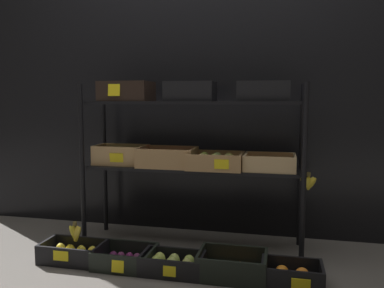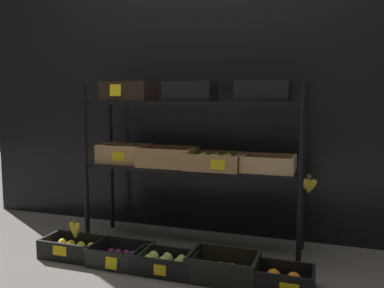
{
  "view_description": "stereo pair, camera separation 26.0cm",
  "coord_description": "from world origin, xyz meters",
  "px_view_note": "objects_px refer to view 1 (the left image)",
  "views": [
    {
      "loc": [
        0.57,
        -2.53,
        0.98
      ],
      "look_at": [
        0.0,
        0.0,
        0.69
      ],
      "focal_mm": 36.93,
      "sensor_mm": 36.0,
      "label": 1
    },
    {
      "loc": [
        0.82,
        -2.46,
        0.98
      ],
      "look_at": [
        0.0,
        0.0,
        0.69
      ],
      "focal_mm": 36.93,
      "sensor_mm": 36.0,
      "label": 2
    }
  ],
  "objects_px": {
    "display_rack": "(190,137)",
    "crate_ground_plum": "(125,260)",
    "crate_ground_pear": "(173,264)",
    "crate_ground_tangerine": "(232,268)",
    "banana_bunch_loose": "(76,233)",
    "crate_ground_orange": "(292,276)",
    "crate_ground_lemon": "(73,253)"
  },
  "relations": [
    {
      "from": "crate_ground_pear",
      "to": "banana_bunch_loose",
      "type": "relative_size",
      "value": 2.74
    },
    {
      "from": "crate_ground_lemon",
      "to": "crate_ground_orange",
      "type": "relative_size",
      "value": 1.16
    },
    {
      "from": "display_rack",
      "to": "crate_ground_plum",
      "type": "bearing_deg",
      "value": -126.03
    },
    {
      "from": "crate_ground_lemon",
      "to": "crate_ground_pear",
      "type": "height_order",
      "value": "crate_ground_lemon"
    },
    {
      "from": "crate_ground_orange",
      "to": "crate_ground_pear",
      "type": "bearing_deg",
      "value": -179.2
    },
    {
      "from": "crate_ground_pear",
      "to": "crate_ground_orange",
      "type": "relative_size",
      "value": 1.1
    },
    {
      "from": "display_rack",
      "to": "crate_ground_pear",
      "type": "bearing_deg",
      "value": -90.15
    },
    {
      "from": "display_rack",
      "to": "crate_ground_plum",
      "type": "distance_m",
      "value": 0.86
    },
    {
      "from": "crate_ground_plum",
      "to": "crate_ground_pear",
      "type": "height_order",
      "value": "same"
    },
    {
      "from": "crate_ground_lemon",
      "to": "crate_ground_tangerine",
      "type": "xyz_separation_m",
      "value": [
        0.98,
        -0.0,
        0.0
      ]
    },
    {
      "from": "crate_ground_pear",
      "to": "banana_bunch_loose",
      "type": "height_order",
      "value": "banana_bunch_loose"
    },
    {
      "from": "crate_ground_pear",
      "to": "crate_ground_tangerine",
      "type": "xyz_separation_m",
      "value": [
        0.34,
        0.03,
        -0.0
      ]
    },
    {
      "from": "crate_ground_orange",
      "to": "banana_bunch_loose",
      "type": "distance_m",
      "value": 1.29
    },
    {
      "from": "crate_ground_lemon",
      "to": "crate_ground_tangerine",
      "type": "relative_size",
      "value": 0.99
    },
    {
      "from": "display_rack",
      "to": "banana_bunch_loose",
      "type": "relative_size",
      "value": 11.72
    },
    {
      "from": "display_rack",
      "to": "banana_bunch_loose",
      "type": "bearing_deg",
      "value": -146.67
    },
    {
      "from": "display_rack",
      "to": "crate_ground_orange",
      "type": "bearing_deg",
      "value": -33.04
    },
    {
      "from": "crate_ground_pear",
      "to": "crate_ground_tangerine",
      "type": "height_order",
      "value": "crate_ground_tangerine"
    },
    {
      "from": "crate_ground_lemon",
      "to": "crate_ground_plum",
      "type": "distance_m",
      "value": 0.34
    },
    {
      "from": "crate_ground_pear",
      "to": "banana_bunch_loose",
      "type": "distance_m",
      "value": 0.63
    },
    {
      "from": "crate_ground_lemon",
      "to": "crate_ground_plum",
      "type": "height_order",
      "value": "crate_ground_lemon"
    },
    {
      "from": "crate_ground_plum",
      "to": "banana_bunch_loose",
      "type": "height_order",
      "value": "banana_bunch_loose"
    },
    {
      "from": "crate_ground_pear",
      "to": "crate_ground_orange",
      "type": "xyz_separation_m",
      "value": [
        0.66,
        0.01,
        -0.0
      ]
    },
    {
      "from": "display_rack",
      "to": "crate_ground_lemon",
      "type": "bearing_deg",
      "value": -147.31
    },
    {
      "from": "crate_ground_plum",
      "to": "crate_ground_pear",
      "type": "bearing_deg",
      "value": -5.11
    },
    {
      "from": "banana_bunch_loose",
      "to": "crate_ground_orange",
      "type": "bearing_deg",
      "value": -0.9
    },
    {
      "from": "crate_ground_plum",
      "to": "crate_ground_pear",
      "type": "distance_m",
      "value": 0.3
    },
    {
      "from": "display_rack",
      "to": "crate_ground_pear",
      "type": "relative_size",
      "value": 4.28
    },
    {
      "from": "banana_bunch_loose",
      "to": "crate_ground_lemon",
      "type": "bearing_deg",
      "value": -172.27
    },
    {
      "from": "display_rack",
      "to": "crate_ground_orange",
      "type": "relative_size",
      "value": 4.72
    },
    {
      "from": "crate_ground_lemon",
      "to": "crate_ground_tangerine",
      "type": "bearing_deg",
      "value": -0.07
    },
    {
      "from": "crate_ground_plum",
      "to": "crate_ground_tangerine",
      "type": "distance_m",
      "value": 0.64
    }
  ]
}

